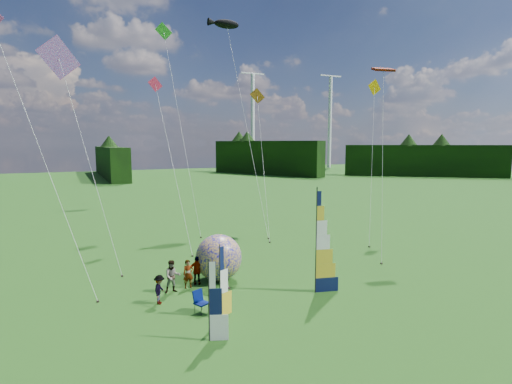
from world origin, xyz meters
name	(u,v)px	position (x,y,z in m)	size (l,w,h in m)	color
ground	(311,315)	(0.00, 0.00, 0.00)	(220.00, 220.00, 0.00)	#294E17
treeline_ring	(313,232)	(0.00, 0.00, 4.00)	(210.00, 210.00, 8.00)	#13330A
turbine_left	(330,122)	(70.00, 95.00, 15.00)	(8.00, 1.20, 30.00)	silver
turbine_right	(253,122)	(45.00, 102.00, 15.00)	(8.00, 1.20, 30.00)	silver
feather_banner_main	(316,243)	(1.77, 2.31, 2.79)	(1.50, 0.10, 5.59)	#0C133F
side_banner_left	(220,283)	(-4.01, 1.60, 1.69)	(0.95, 0.10, 3.39)	gold
side_banner_far	(209,302)	(-5.19, -0.28, 1.68)	(0.99, 0.10, 3.36)	white
bol_inflatable	(219,257)	(-2.25, 6.51, 1.38)	(2.75, 2.75, 2.75)	#000295
spectator_a	(188,274)	(-4.26, 6.02, 0.81)	(0.59, 0.39, 1.61)	#66594C
spectator_b	(172,276)	(-5.22, 5.72, 0.90)	(0.87, 0.43, 1.80)	#66594C
spectator_c	(159,289)	(-6.20, 4.46, 0.75)	(0.97, 0.36, 1.50)	#66594C
spectator_d	(197,271)	(-3.66, 6.26, 0.84)	(0.98, 0.40, 1.68)	#66594C
camp_chair	(202,302)	(-4.63, 2.50, 0.54)	(0.63, 0.63, 1.09)	#010F50
kite_whale	(245,111)	(5.74, 20.42, 11.21)	(4.39, 15.40, 22.43)	black
kite_rainbow_delta	(88,145)	(-8.78, 12.34, 8.01)	(7.40, 10.04, 16.03)	#DB2D54
kite_parafoil	(383,149)	(10.49, 6.83, 7.70)	(6.87, 7.64, 15.40)	red
small_kite_red	(172,156)	(-2.48, 16.30, 7.13)	(2.65, 10.75, 14.27)	#ED2754
small_kite_orange	(263,154)	(6.28, 17.66, 7.10)	(5.88, 11.70, 14.20)	orange
small_kite_yellow	(372,154)	(13.51, 11.28, 7.22)	(7.41, 8.01, 14.45)	#FFAA03
small_kite_pink	(41,144)	(-11.24, 8.64, 8.08)	(6.78, 7.58, 16.15)	#E546A5
small_kite_green	(180,117)	(-0.02, 22.62, 10.58)	(3.10, 13.77, 21.17)	green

